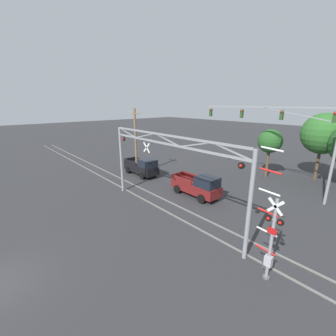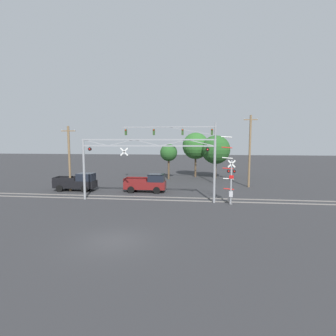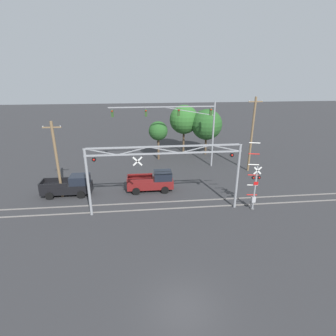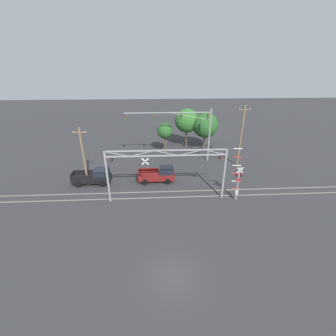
{
  "view_description": "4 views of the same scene",
  "coord_description": "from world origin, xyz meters",
  "px_view_note": "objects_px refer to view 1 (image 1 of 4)",
  "views": [
    {
      "loc": [
        12.43,
        0.52,
        8.71
      ],
      "look_at": [
        -0.46,
        11.74,
        3.76
      ],
      "focal_mm": 24.0,
      "sensor_mm": 36.0,
      "label": 1
    },
    {
      "loc": [
        5.23,
        -15.54,
        6.4
      ],
      "look_at": [
        2.08,
        12.06,
        3.44
      ],
      "focal_mm": 28.0,
      "sensor_mm": 36.0,
      "label": 2
    },
    {
      "loc": [
        -2.02,
        -10.98,
        12.77
      ],
      "look_at": [
        0.64,
        14.5,
        3.17
      ],
      "focal_mm": 28.0,
      "sensor_mm": 36.0,
      "label": 3
    },
    {
      "loc": [
        -1.11,
        -12.49,
        15.26
      ],
      "look_at": [
        0.29,
        13.1,
        3.38
      ],
      "focal_mm": 24.0,
      "sensor_mm": 36.0,
      "label": 4
    }
  ],
  "objects_px": {
    "pickup_truck_following": "(142,167)",
    "background_tree_far_right_verge": "(323,134)",
    "background_tree_far_left_verge": "(270,141)",
    "crossing_gantry": "(167,160)",
    "utility_pole_left": "(136,141)",
    "traffic_signal_span": "(292,129)",
    "pickup_truck_lead": "(198,186)",
    "crossing_signal_mast": "(270,238)"
  },
  "relations": [
    {
      "from": "pickup_truck_lead",
      "to": "pickup_truck_following",
      "type": "distance_m",
      "value": 8.98
    },
    {
      "from": "traffic_signal_span",
      "to": "background_tree_far_right_verge",
      "type": "xyz_separation_m",
      "value": [
        0.74,
        7.0,
        -0.96
      ]
    },
    {
      "from": "traffic_signal_span",
      "to": "pickup_truck_following",
      "type": "bearing_deg",
      "value": -151.77
    },
    {
      "from": "crossing_signal_mast",
      "to": "background_tree_far_right_verge",
      "type": "height_order",
      "value": "background_tree_far_right_verge"
    },
    {
      "from": "crossing_gantry",
      "to": "pickup_truck_following",
      "type": "relative_size",
      "value": 2.71
    },
    {
      "from": "background_tree_far_left_verge",
      "to": "background_tree_far_right_verge",
      "type": "distance_m",
      "value": 5.55
    },
    {
      "from": "pickup_truck_following",
      "to": "background_tree_far_right_verge",
      "type": "relative_size",
      "value": 0.68
    },
    {
      "from": "crossing_signal_mast",
      "to": "pickup_truck_lead",
      "type": "bearing_deg",
      "value": 150.6
    },
    {
      "from": "background_tree_far_left_verge",
      "to": "crossing_gantry",
      "type": "bearing_deg",
      "value": -91.85
    },
    {
      "from": "background_tree_far_left_verge",
      "to": "pickup_truck_lead",
      "type": "bearing_deg",
      "value": -97.21
    },
    {
      "from": "background_tree_far_left_verge",
      "to": "background_tree_far_right_verge",
      "type": "height_order",
      "value": "background_tree_far_right_verge"
    },
    {
      "from": "pickup_truck_lead",
      "to": "background_tree_far_left_verge",
      "type": "xyz_separation_m",
      "value": [
        1.39,
        11.01,
        3.26
      ]
    },
    {
      "from": "crossing_signal_mast",
      "to": "crossing_gantry",
      "type": "bearing_deg",
      "value": 176.07
    },
    {
      "from": "utility_pole_left",
      "to": "background_tree_far_right_verge",
      "type": "relative_size",
      "value": 1.06
    },
    {
      "from": "crossing_gantry",
      "to": "pickup_truck_following",
      "type": "distance_m",
      "value": 11.38
    },
    {
      "from": "pickup_truck_following",
      "to": "background_tree_far_right_verge",
      "type": "distance_m",
      "value": 21.11
    },
    {
      "from": "crossing_gantry",
      "to": "pickup_truck_lead",
      "type": "xyz_separation_m",
      "value": [
        -0.89,
        4.7,
        -3.48
      ]
    },
    {
      "from": "pickup_truck_lead",
      "to": "utility_pole_left",
      "type": "distance_m",
      "value": 10.29
    },
    {
      "from": "pickup_truck_lead",
      "to": "pickup_truck_following",
      "type": "bearing_deg",
      "value": -178.6
    },
    {
      "from": "crossing_signal_mast",
      "to": "pickup_truck_following",
      "type": "relative_size",
      "value": 1.3
    },
    {
      "from": "crossing_gantry",
      "to": "pickup_truck_lead",
      "type": "relative_size",
      "value": 2.78
    },
    {
      "from": "pickup_truck_following",
      "to": "background_tree_far_left_verge",
      "type": "distance_m",
      "value": 15.63
    },
    {
      "from": "pickup_truck_following",
      "to": "background_tree_far_right_verge",
      "type": "xyz_separation_m",
      "value": [
        14.72,
        14.51,
        4.31
      ]
    },
    {
      "from": "traffic_signal_span",
      "to": "background_tree_far_right_verge",
      "type": "distance_m",
      "value": 7.1
    },
    {
      "from": "crossing_gantry",
      "to": "utility_pole_left",
      "type": "xyz_separation_m",
      "value": [
        -10.68,
        4.19,
        -0.36
      ]
    },
    {
      "from": "crossing_gantry",
      "to": "background_tree_far_right_verge",
      "type": "relative_size",
      "value": 1.83
    },
    {
      "from": "crossing_signal_mast",
      "to": "background_tree_far_right_verge",
      "type": "bearing_deg",
      "value": 100.5
    },
    {
      "from": "crossing_gantry",
      "to": "crossing_signal_mast",
      "type": "relative_size",
      "value": 2.08
    },
    {
      "from": "crossing_gantry",
      "to": "traffic_signal_span",
      "type": "xyz_separation_m",
      "value": [
        4.12,
        11.99,
        1.79
      ]
    },
    {
      "from": "crossing_signal_mast",
      "to": "pickup_truck_lead",
      "type": "distance_m",
      "value": 10.83
    },
    {
      "from": "crossing_signal_mast",
      "to": "traffic_signal_span",
      "type": "height_order",
      "value": "traffic_signal_span"
    },
    {
      "from": "crossing_gantry",
      "to": "background_tree_far_right_verge",
      "type": "bearing_deg",
      "value": 75.65
    },
    {
      "from": "traffic_signal_span",
      "to": "background_tree_far_right_verge",
      "type": "bearing_deg",
      "value": 83.97
    },
    {
      "from": "crossing_gantry",
      "to": "traffic_signal_span",
      "type": "height_order",
      "value": "traffic_signal_span"
    },
    {
      "from": "crossing_signal_mast",
      "to": "traffic_signal_span",
      "type": "distance_m",
      "value": 13.9
    },
    {
      "from": "traffic_signal_span",
      "to": "pickup_truck_lead",
      "type": "distance_m",
      "value": 10.29
    },
    {
      "from": "utility_pole_left",
      "to": "background_tree_far_right_verge",
      "type": "bearing_deg",
      "value": 43.62
    },
    {
      "from": "traffic_signal_span",
      "to": "crossing_signal_mast",
      "type": "bearing_deg",
      "value": -70.84
    },
    {
      "from": "pickup_truck_following",
      "to": "background_tree_far_left_verge",
      "type": "bearing_deg",
      "value": 47.27
    },
    {
      "from": "traffic_signal_span",
      "to": "pickup_truck_following",
      "type": "distance_m",
      "value": 16.72
    },
    {
      "from": "utility_pole_left",
      "to": "background_tree_far_right_verge",
      "type": "height_order",
      "value": "utility_pole_left"
    },
    {
      "from": "traffic_signal_span",
      "to": "utility_pole_left",
      "type": "distance_m",
      "value": 16.86
    }
  ]
}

